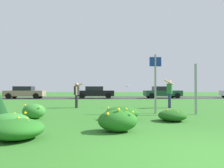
{
  "coord_description": "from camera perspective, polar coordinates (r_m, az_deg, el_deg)",
  "views": [
    {
      "loc": [
        -1.83,
        -3.54,
        1.17
      ],
      "look_at": [
        -1.09,
        8.61,
        1.43
      ],
      "focal_mm": 34.91,
      "sensor_mm": 36.0,
      "label": 1
    }
  ],
  "objects": [
    {
      "name": "sign_post_near_path",
      "position": [
        10.48,
        11.29,
        1.6
      ],
      "size": [
        0.56,
        0.1,
        2.79
      ],
      "color": "#93969B",
      "rests_on": "ground"
    },
    {
      "name": "daylily_clump_front_center",
      "position": [
        8.26,
        2.63,
        -7.63
      ],
      "size": [
        1.27,
        1.02,
        0.5
      ],
      "color": "#23661E",
      "rests_on": "ground"
    },
    {
      "name": "car_tan_leftmost",
      "position": [
        27.95,
        -21.9,
        -2.04
      ],
      "size": [
        4.5,
        2.0,
        1.45
      ],
      "color": "#937F60",
      "rests_on": "ground"
    },
    {
      "name": "daylily_clump_mid_left",
      "position": [
        6.0,
        1.47,
        -9.56
      ],
      "size": [
        1.08,
        0.86,
        0.66
      ],
      "color": "#23661E",
      "rests_on": "ground"
    },
    {
      "name": "person_thrower_dark_shirt",
      "position": [
        13.53,
        -9.24,
        -2.28
      ],
      "size": [
        0.54,
        0.5,
        1.54
      ],
      "color": "#232328",
      "rests_on": "ground"
    },
    {
      "name": "ground_plane",
      "position": [
        16.13,
        3.06,
        -5.4
      ],
      "size": [
        120.0,
        120.0,
        0.0
      ],
      "primitive_type": "plane",
      "color": "#2D6B23"
    },
    {
      "name": "person_catcher_green_shirt",
      "position": [
        13.74,
        14.82,
        -1.85
      ],
      "size": [
        0.57,
        0.5,
        1.74
      ],
      "color": "#287038",
      "rests_on": "ground"
    },
    {
      "name": "highway_center_stripe",
      "position": [
        28.5,
        0.21,
        -3.58
      ],
      "size": [
        120.0,
        0.16,
        0.0
      ],
      "primitive_type": "cube",
      "color": "yellow",
      "rests_on": "ground"
    },
    {
      "name": "car_dark_green_center_right",
      "position": [
        27.66,
        13.04,
        -2.11
      ],
      "size": [
        4.5,
        2.0,
        1.45
      ],
      "color": "#194C2D",
      "rests_on": "ground"
    },
    {
      "name": "frisbee_white",
      "position": [
        13.45,
        3.98,
        -0.6
      ],
      "size": [
        0.25,
        0.25,
        0.12
      ],
      "color": "white"
    },
    {
      "name": "daylily_clump_mid_right",
      "position": [
        8.21,
        15.53,
        -7.95
      ],
      "size": [
        1.01,
        1.04,
        0.44
      ],
      "color": "#1E5619",
      "rests_on": "ground"
    },
    {
      "name": "daylily_clump_mid_center",
      "position": [
        5.58,
        -23.54,
        -10.76
      ],
      "size": [
        1.22,
        1.26,
        0.47
      ],
      "color": "#23661E",
      "rests_on": "ground"
    },
    {
      "name": "car_black_center_left",
      "position": [
        26.52,
        -4.47,
        -2.17
      ],
      "size": [
        4.5,
        2.0,
        1.45
      ],
      "color": "black",
      "rests_on": "ground"
    },
    {
      "name": "daylily_clump_front_left",
      "position": [
        9.02,
        -19.77,
        -6.74
      ],
      "size": [
        0.87,
        0.74,
        0.59
      ],
      "color": "#337F2D",
      "rests_on": "ground"
    },
    {
      "name": "daylily_clump_front_right",
      "position": [
        6.73,
        -25.2,
        -9.0
      ],
      "size": [
        1.09,
        0.93,
        0.5
      ],
      "color": "#337F2D",
      "rests_on": "ground"
    },
    {
      "name": "highway_strip",
      "position": [
        28.5,
        0.21,
        -3.59
      ],
      "size": [
        120.0,
        8.47,
        0.01
      ],
      "primitive_type": "cube",
      "color": "#2D2D30",
      "rests_on": "ground"
    },
    {
      "name": "sign_post_by_roadside",
      "position": [
        10.59,
        21.07,
        -1.24
      ],
      "size": [
        0.07,
        0.1,
        2.31
      ],
      "color": "#93969B",
      "rests_on": "ground"
    }
  ]
}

